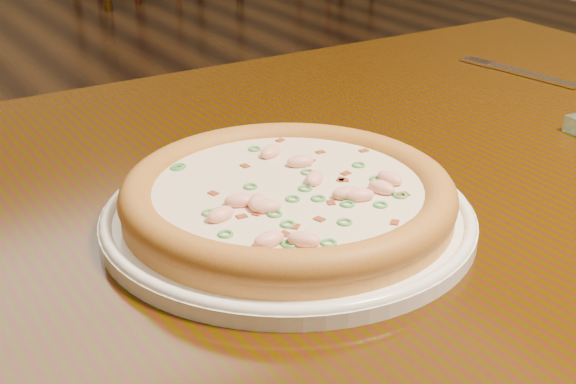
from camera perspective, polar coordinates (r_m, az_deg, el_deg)
ground at (r=1.85m, az=-1.92°, el=-9.69°), size 9.00×9.00×0.00m
hero_table at (r=0.81m, az=5.41°, el=-5.12°), size 1.20×0.80×0.75m
plate at (r=0.66m, az=0.00°, el=-1.68°), size 0.31×0.31×0.02m
pizza at (r=0.65m, az=0.01°, el=-0.24°), size 0.27×0.27×0.03m
fork at (r=1.10m, az=16.28°, el=8.17°), size 0.04×0.18×0.00m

